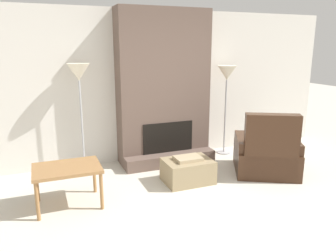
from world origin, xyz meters
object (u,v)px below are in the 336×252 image
Objects in this scene: side_table at (67,171)px; floor_lamp_left at (79,79)px; ottoman at (188,170)px; armchair at (267,156)px; floor_lamp_right at (227,78)px.

floor_lamp_left is at bearing 72.71° from side_table.
armchair is at bearing -6.67° from ottoman.
side_table is (-1.73, -0.11, 0.28)m from ottoman.
floor_lamp_left is 1.06× the size of floor_lamp_right.
armchair is (1.31, -0.15, 0.11)m from ottoman.
armchair is at bearing -23.39° from floor_lamp_left.
floor_lamp_right is (2.96, 1.12, 0.96)m from side_table.
floor_lamp_right is at bearing 39.24° from ottoman.
floor_lamp_left is 2.62m from floor_lamp_right.
floor_lamp_left is (-2.69, 1.16, 1.21)m from armchair.
armchair is 3.04m from side_table.
floor_lamp_left is at bearing 5.18° from armchair.
side_table reaches higher than ottoman.
floor_lamp_left reaches higher than floor_lamp_right.
ottoman is at bearing -36.19° from floor_lamp_left.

